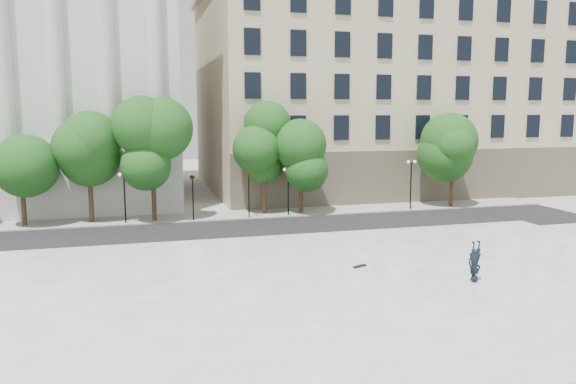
% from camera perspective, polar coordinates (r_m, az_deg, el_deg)
% --- Properties ---
extents(ground, '(160.00, 160.00, 0.00)m').
position_cam_1_polar(ground, '(23.56, -0.23, -13.15)').
color(ground, '#B4B1AA').
rests_on(ground, ground).
extents(plaza, '(44.00, 22.00, 0.45)m').
position_cam_1_polar(plaza, '(26.22, -1.94, -10.38)').
color(plaza, white).
rests_on(plaza, ground).
extents(street, '(60.00, 8.00, 0.02)m').
position_cam_1_polar(street, '(40.52, -6.79, -4.04)').
color(street, black).
rests_on(street, ground).
extents(far_sidewalk, '(60.00, 4.00, 0.12)m').
position_cam_1_polar(far_sidewalk, '(46.34, -7.87, -2.44)').
color(far_sidewalk, '#ACA99F').
rests_on(far_sidewalk, ground).
extents(building_west, '(31.50, 27.65, 25.60)m').
position_cam_1_polar(building_west, '(61.00, -26.37, 11.45)').
color(building_west, beige).
rests_on(building_west, ground).
extents(building_east, '(36.00, 26.15, 23.00)m').
position_cam_1_polar(building_east, '(65.40, 8.12, 10.41)').
color(building_east, beige).
rests_on(building_east, ground).
extents(traffic_light_west, '(0.92, 1.71, 4.18)m').
position_cam_1_polar(traffic_light_west, '(43.97, -9.69, 1.71)').
color(traffic_light_west, black).
rests_on(traffic_light_west, ground).
extents(traffic_light_east, '(0.51, 1.65, 4.15)m').
position_cam_1_polar(traffic_light_east, '(44.60, -4.02, 1.86)').
color(traffic_light_east, black).
rests_on(traffic_light_east, ground).
extents(person_lying, '(0.99, 2.09, 0.55)m').
position_cam_1_polar(person_lying, '(28.68, 18.39, -8.12)').
color(person_lying, black).
rests_on(person_lying, plaza).
extents(skateboard, '(0.84, 0.53, 0.08)m').
position_cam_1_polar(skateboard, '(30.04, 7.30, -7.47)').
color(skateboard, black).
rests_on(skateboard, plaza).
extents(street_trees, '(45.24, 5.42, 7.89)m').
position_cam_1_polar(street_trees, '(44.88, -10.85, 3.87)').
color(street_trees, '#382619').
rests_on(street_trees, ground).
extents(lamp_posts, '(35.67, 0.28, 4.55)m').
position_cam_1_polar(lamp_posts, '(44.49, -8.07, 0.85)').
color(lamp_posts, black).
rests_on(lamp_posts, ground).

